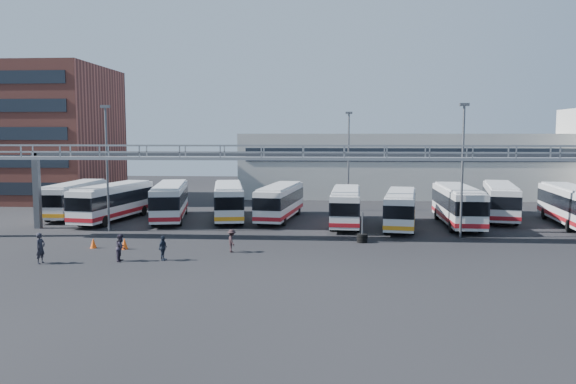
# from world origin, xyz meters

# --- Properties ---
(ground) EXTENTS (140.00, 140.00, 0.00)m
(ground) POSITION_xyz_m (0.00, 0.00, 0.00)
(ground) COLOR black
(ground) RESTS_ON ground
(gantry) EXTENTS (51.40, 5.15, 7.10)m
(gantry) POSITION_xyz_m (0.00, 5.87, 5.51)
(gantry) COLOR gray
(gantry) RESTS_ON ground
(apartment_building) EXTENTS (18.00, 15.00, 16.00)m
(apartment_building) POSITION_xyz_m (-34.00, 30.00, 8.00)
(apartment_building) COLOR brown
(apartment_building) RESTS_ON ground
(warehouse) EXTENTS (42.00, 14.00, 8.00)m
(warehouse) POSITION_xyz_m (12.00, 38.00, 4.00)
(warehouse) COLOR #9E9E99
(warehouse) RESTS_ON ground
(light_pole_left) EXTENTS (0.70, 0.35, 10.21)m
(light_pole_left) POSITION_xyz_m (-16.00, 8.00, 5.73)
(light_pole_left) COLOR #4C4F54
(light_pole_left) RESTS_ON ground
(light_pole_mid) EXTENTS (0.70, 0.35, 10.21)m
(light_pole_mid) POSITION_xyz_m (12.00, 7.00, 5.73)
(light_pole_mid) COLOR #4C4F54
(light_pole_mid) RESTS_ON ground
(light_pole_back) EXTENTS (0.70, 0.35, 10.21)m
(light_pole_back) POSITION_xyz_m (4.00, 22.00, 5.73)
(light_pole_back) COLOR #4C4F54
(light_pole_back) RESTS_ON ground
(bus_0) EXTENTS (2.76, 10.86, 3.28)m
(bus_0) POSITION_xyz_m (-22.42, 15.89, 1.81)
(bus_0) COLOR silver
(bus_0) RESTS_ON ground
(bus_1) EXTENTS (4.23, 11.33, 3.36)m
(bus_1) POSITION_xyz_m (-17.71, 13.45, 1.86)
(bus_1) COLOR silver
(bus_1) RESTS_ON ground
(bus_2) EXTENTS (4.55, 11.40, 3.38)m
(bus_2) POSITION_xyz_m (-12.67, 14.35, 1.87)
(bus_2) COLOR silver
(bus_2) RESTS_ON ground
(bus_3) EXTENTS (4.46, 11.18, 3.31)m
(bus_3) POSITION_xyz_m (-7.34, 15.07, 1.83)
(bus_3) COLOR silver
(bus_3) RESTS_ON ground
(bus_4) EXTENTS (3.88, 10.86, 3.23)m
(bus_4) POSITION_xyz_m (-2.54, 15.10, 1.78)
(bus_4) COLOR silver
(bus_4) RESTS_ON ground
(bus_5) EXTENTS (3.00, 10.56, 3.17)m
(bus_5) POSITION_xyz_m (3.42, 12.40, 1.75)
(bus_5) COLOR silver
(bus_5) RESTS_ON ground
(bus_6) EXTENTS (3.97, 10.45, 3.10)m
(bus_6) POSITION_xyz_m (8.00, 11.24, 1.71)
(bus_6) COLOR silver
(bus_6) RESTS_ON ground
(bus_7) EXTENTS (2.93, 11.31, 3.41)m
(bus_7) POSITION_xyz_m (13.05, 12.70, 1.89)
(bus_7) COLOR silver
(bus_7) RESTS_ON ground
(bus_8) EXTENTS (4.74, 11.21, 3.32)m
(bus_8) POSITION_xyz_m (17.88, 16.78, 1.84)
(bus_8) COLOR silver
(bus_8) RESTS_ON ground
(bus_9) EXTENTS (3.72, 11.43, 3.41)m
(bus_9) POSITION_xyz_m (22.86, 13.48, 1.89)
(bus_9) COLOR silver
(bus_9) RESTS_ON ground
(pedestrian_a) EXTENTS (0.58, 0.77, 1.90)m
(pedestrian_a) POSITION_xyz_m (-15.68, -3.66, 0.95)
(pedestrian_a) COLOR black
(pedestrian_a) RESTS_ON ground
(pedestrian_b) EXTENTS (0.70, 0.87, 1.70)m
(pedestrian_b) POSITION_xyz_m (-11.02, -2.67, 0.85)
(pedestrian_b) COLOR #27222F
(pedestrian_b) RESTS_ON ground
(pedestrian_c) EXTENTS (0.89, 1.13, 1.54)m
(pedestrian_c) POSITION_xyz_m (-4.59, 0.44, 0.77)
(pedestrian_c) COLOR black
(pedestrian_c) RESTS_ON ground
(pedestrian_d) EXTENTS (0.56, 0.97, 1.56)m
(pedestrian_d) POSITION_xyz_m (-8.48, -2.31, 0.78)
(pedestrian_d) COLOR #1A212F
(pedestrian_d) RESTS_ON ground
(cone_left) EXTENTS (0.57, 0.57, 0.70)m
(cone_left) POSITION_xyz_m (-14.42, 1.13, 0.35)
(cone_left) COLOR #FB510D
(cone_left) RESTS_ON ground
(cone_right) EXTENTS (0.58, 0.58, 0.76)m
(cone_right) POSITION_xyz_m (-12.12, 0.92, 0.38)
(cone_right) COLOR #FB510D
(cone_right) RESTS_ON ground
(tire_stack) EXTENTS (0.78, 0.78, 2.24)m
(tire_stack) POSITION_xyz_m (4.36, 4.50, 0.38)
(tire_stack) COLOR black
(tire_stack) RESTS_ON ground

